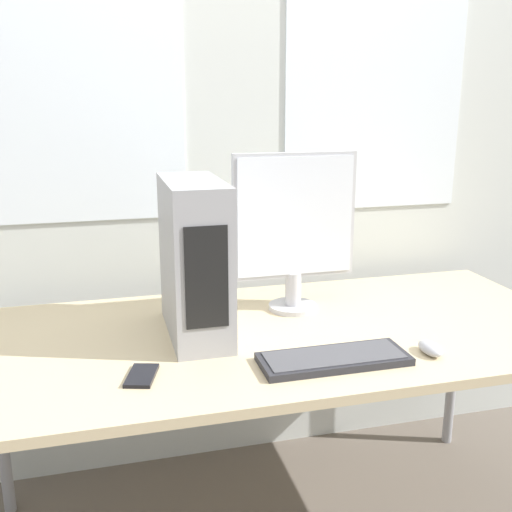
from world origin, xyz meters
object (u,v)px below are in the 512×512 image
mouse (430,348)px  cell_phone (142,376)px  keyboard (334,359)px  monitor_main (294,226)px  pc_tower (195,259)px

mouse → cell_phone: 0.79m
mouse → cell_phone: size_ratio=0.71×
keyboard → monitor_main: bearing=86.6°
pc_tower → mouse: bearing=-28.0°
pc_tower → keyboard: bearing=-43.4°
pc_tower → keyboard: 0.49m
pc_tower → keyboard: size_ratio=1.15×
pc_tower → keyboard: pc_tower is taller
monitor_main → cell_phone: (-0.53, -0.39, -0.28)m
monitor_main → keyboard: (-0.03, -0.43, -0.27)m
keyboard → cell_phone: bearing=175.2°
keyboard → mouse: (0.28, -0.02, 0.01)m
cell_phone → monitor_main: bearing=52.5°
monitor_main → keyboard: monitor_main is taller
pc_tower → monitor_main: (0.35, 0.12, 0.05)m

